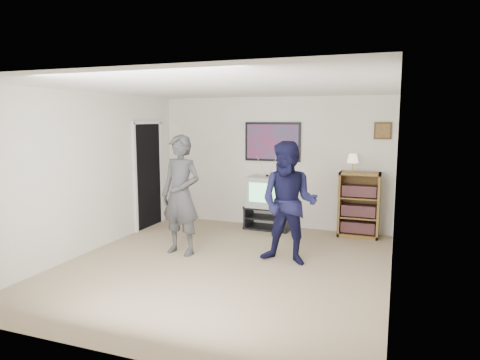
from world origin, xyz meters
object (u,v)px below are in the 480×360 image
Objects in this scene: crt_television at (267,191)px; bookshelf at (359,205)px; media_stand at (268,218)px; person_short at (289,203)px; person_tall at (181,195)px.

bookshelf reaches higher than crt_television.
media_stand is 1.31× the size of crt_television.
bookshelf is 0.65× the size of person_short.
media_stand is 0.51m from crt_television.
crt_television is at bearing 75.30° from person_tall.
crt_television is at bearing 120.22° from person_short.
media_stand is at bearing -178.27° from bookshelf.
person_tall is 1.04× the size of person_short.
media_stand is at bearing 119.43° from person_short.
crt_television reaches higher than media_stand.
person_short is at bearing -114.50° from bookshelf.
media_stand is 1.70m from bookshelf.
bookshelf is at bearing 46.43° from person_tall.
crt_television is 0.38× the size of person_short.
media_stand is 2.21m from person_tall.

